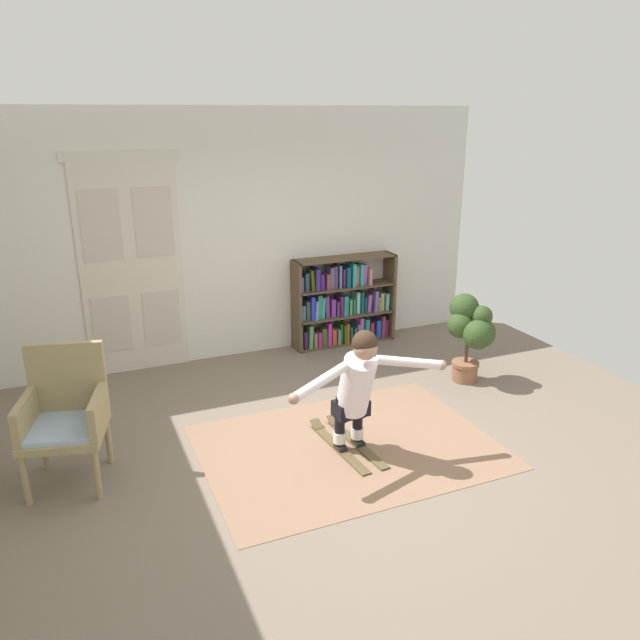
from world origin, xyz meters
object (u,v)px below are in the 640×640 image
object	(u,v)px
wicker_chair	(65,413)
person_skier	(357,383)
potted_plant	(472,331)
skis_pair	(346,443)
bookshelf	(342,305)

from	to	relation	value
wicker_chair	person_skier	bearing A→B (deg)	-14.57
potted_plant	skis_pair	distance (m)	2.08
skis_pair	potted_plant	bearing A→B (deg)	22.23
bookshelf	person_skier	world-z (taller)	person_skier
person_skier	wicker_chair	bearing A→B (deg)	165.43
bookshelf	wicker_chair	xyz separation A→B (m)	(-3.31, -1.94, 0.07)
bookshelf	skis_pair	distance (m)	2.63
wicker_chair	skis_pair	size ratio (longest dim) A/B	1.12
person_skier	skis_pair	bearing A→B (deg)	94.51
wicker_chair	person_skier	xyz separation A→B (m)	(2.27, -0.59, 0.10)
bookshelf	potted_plant	world-z (taller)	bookshelf
bookshelf	potted_plant	bearing A→B (deg)	-63.22
bookshelf	wicker_chair	size ratio (longest dim) A/B	1.21
wicker_chair	person_skier	distance (m)	2.35
wicker_chair	potted_plant	xyz separation A→B (m)	(4.12, 0.33, 0.00)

